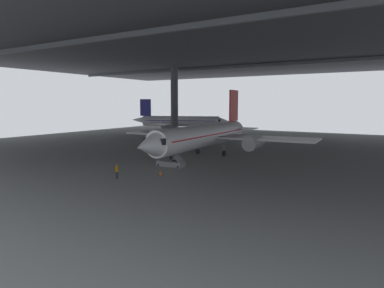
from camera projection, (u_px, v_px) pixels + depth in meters
The scene contains 9 objects.
ground_plane at pixel (206, 157), 51.26m from camera, with size 110.00×110.00×0.00m, color slate.
hangar_structure at pixel (242, 50), 60.96m from camera, with size 121.00×99.00×18.34m.
airplane_main at pixel (206, 135), 51.00m from camera, with size 31.71×32.92×10.47m.
boarding_stairs at pixel (170, 161), 43.55m from camera, with size 4.04×1.64×4.45m.
crew_worker_near_nose at pixel (117, 171), 36.20m from camera, with size 0.36×0.50×1.57m.
crew_worker_by_stairs at pixel (171, 155), 46.73m from camera, with size 0.54×0.30×1.74m.
airplane_distant at pixel (179, 121), 96.58m from camera, with size 27.99×27.82×9.39m.
traffic_cone_orange at pixel (160, 173), 37.79m from camera, with size 0.36×0.36×0.60m.
baggage_tug at pixel (203, 144), 62.70m from camera, with size 1.34×2.24×0.90m.
Camera 1 is at (24.05, -44.64, 8.04)m, focal length 31.51 mm.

